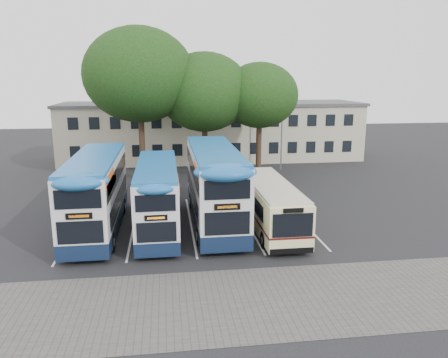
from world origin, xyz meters
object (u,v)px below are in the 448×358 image
bus_dd_left (96,190)px  tree_left (139,75)px  tree_right (260,96)px  lamp_post (282,118)px  bus_dd_mid (158,194)px  bus_dd_right (214,182)px  tree_mid (204,92)px  bus_single (270,202)px

bus_dd_left → tree_left: bearing=80.8°
tree_right → bus_dd_left: size_ratio=0.95×
lamp_post → bus_dd_mid: (-11.72, -15.81, -2.87)m
bus_dd_left → bus_dd_right: size_ratio=0.95×
tree_left → tree_right: bearing=-1.0°
tree_left → tree_mid: bearing=3.1°
tree_right → bus_dd_right: (-5.41, -12.24, -4.72)m
lamp_post → tree_left: bearing=-169.2°
tree_left → tree_mid: (5.53, 0.30, -1.46)m
tree_right → bus_dd_right: bearing=-113.8°
bus_dd_mid → bus_dd_right: bus_dd_right is taller
lamp_post → bus_dd_left: 21.79m
tree_right → lamp_post: bearing=43.6°
lamp_post → bus_dd_right: (-8.25, -14.95, -2.48)m
lamp_post → tree_mid: size_ratio=0.82×
tree_right → bus_dd_left: tree_right is taller
tree_mid → tree_right: size_ratio=1.08×
bus_dd_left → tree_mid: bearing=59.9°
tree_right → bus_single: bearing=-99.2°
tree_right → bus_dd_left: bearing=-134.6°
tree_mid → bus_dd_mid: bearing=-106.6°
lamp_post → tree_right: (-2.85, -2.71, 2.23)m
lamp_post → bus_single: (-5.04, -16.29, -3.50)m
tree_left → bus_dd_mid: bearing=-83.7°
bus_dd_mid → bus_dd_right: bearing=14.1°
tree_left → bus_dd_left: (-2.08, -12.80, -6.62)m
bus_dd_left → tree_right: bearing=45.4°
tree_mid → bus_dd_mid: tree_mid is taller
bus_dd_mid → tree_right: bearing=55.9°
tree_right → bus_dd_mid: (-8.87, -13.10, -5.10)m
tree_mid → bus_dd_left: tree_mid is taller
lamp_post → tree_right: size_ratio=0.89×
tree_left → bus_dd_right: 14.86m
bus_single → bus_dd_right: bearing=157.3°
tree_left → bus_dd_left: size_ratio=1.22×
tree_right → bus_dd_right: tree_right is taller
tree_left → bus_dd_right: (4.94, -12.43, -6.48)m
lamp_post → bus_dd_left: lamp_post is taller
tree_right → bus_dd_mid: tree_right is taller
tree_mid → bus_dd_mid: (-4.05, -13.59, -5.40)m
bus_dd_left → bus_dd_right: bus_dd_right is taller
lamp_post → tree_right: bearing=-136.4°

